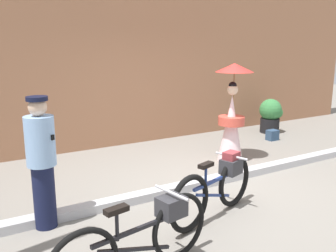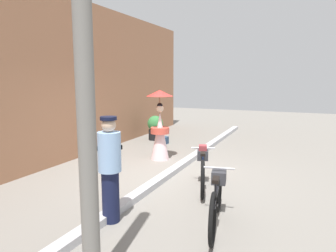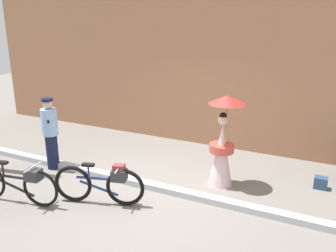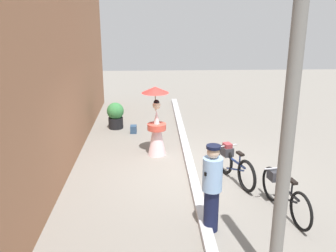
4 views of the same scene
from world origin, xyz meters
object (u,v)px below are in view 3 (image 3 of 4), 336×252
Objects in this scene: person_officer at (50,132)px; backpack_on_pavement at (321,183)px; person_with_parasol at (222,143)px; bicycle_far_side at (17,182)px; bicycle_near_officer at (102,183)px.

person_officer is 5.73m from backpack_on_pavement.
person_with_parasol is 2.10m from backpack_on_pavement.
backpack_on_pavement is at bearing 32.07° from bicycle_far_side.
person_with_parasol reaches higher than person_officer.
person_officer is (-1.96, 0.81, 0.44)m from bicycle_near_officer.
person_officer is (-0.57, 1.47, 0.44)m from bicycle_far_side.
person_with_parasol is at bearing 37.80° from bicycle_far_side.
bicycle_near_officer is 2.17m from person_officer.
person_with_parasol is (1.66, 1.71, 0.47)m from bicycle_near_officer.
person_with_parasol is at bearing 45.82° from bicycle_near_officer.
bicycle_far_side is 1.64m from person_officer.
person_with_parasol is (3.05, 2.37, 0.47)m from bicycle_far_side.
bicycle_far_side is at bearing -68.80° from person_officer.
person_with_parasol is at bearing 13.90° from person_officer.
backpack_on_pavement is (3.49, 2.40, -0.29)m from bicycle_near_officer.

